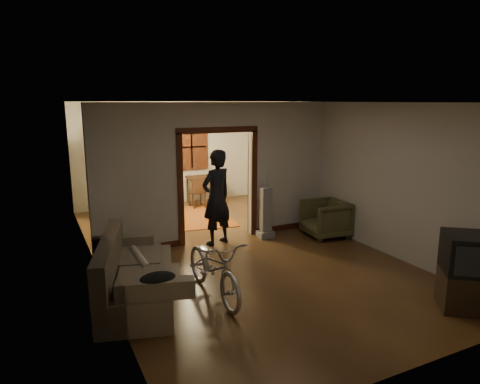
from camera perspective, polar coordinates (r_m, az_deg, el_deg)
floor at (r=8.35m, az=-0.92°, el=-7.68°), size 5.00×8.50×0.01m
ceiling at (r=7.86m, az=-0.99°, el=11.91°), size 5.00×8.50×0.01m
wall_back at (r=11.93m, az=-9.73°, el=5.07°), size 5.00×0.02×2.80m
wall_left at (r=7.30m, az=-18.99°, el=0.16°), size 0.02×8.50×2.80m
wall_right at (r=9.31m, az=13.12°, el=2.98°), size 0.02×8.50×2.80m
partition_wall at (r=8.66m, az=-3.07°, el=2.61°), size 5.00×0.14×2.80m
door_casing at (r=8.72m, az=-3.05°, el=0.66°), size 1.74×0.20×2.32m
far_window at (r=12.09m, az=-6.50°, el=5.98°), size 0.98×0.06×1.28m
chandelier at (r=10.19m, az=-7.06°, el=9.34°), size 0.24×0.24×0.24m
light_switch at (r=9.08m, az=3.24°, el=2.09°), size 0.08×0.01×0.12m
sofa at (r=6.36m, az=-13.50°, el=-9.81°), size 1.52×2.32×0.98m
rolled_paper at (r=6.64m, az=-13.26°, el=-8.48°), size 0.11×0.87×0.11m
jacket at (r=5.48m, az=-10.91°, el=-11.21°), size 0.45×0.34×0.13m
bicycle at (r=6.32m, az=-3.52°, el=-9.94°), size 0.65×1.75×0.91m
armchair at (r=9.20m, az=11.35°, el=-3.50°), size 0.95×0.92×0.78m
tv_stand at (r=6.78m, az=27.46°, el=-11.45°), size 0.81×0.82×0.55m
crt_tv at (r=6.60m, az=27.91°, el=-7.25°), size 0.82×0.83×0.53m
vacuum at (r=8.95m, az=3.46°, el=-2.75°), size 0.35×0.28×1.07m
person at (r=8.44m, az=-3.15°, el=-0.75°), size 0.80×0.66×1.90m
oriental_rug at (r=10.65m, az=-6.09°, el=-3.30°), size 2.05×2.48×0.02m
locker at (r=11.21m, az=-16.02°, el=2.12°), size 1.01×0.61×1.94m
globe at (r=11.09m, az=-16.31°, el=7.05°), size 0.26×0.26×0.26m
desk at (r=11.98m, az=-4.58°, el=0.28°), size 1.14×0.82×0.76m
desk_chair at (r=11.50m, az=-5.73°, el=-0.02°), size 0.48×0.48×0.84m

